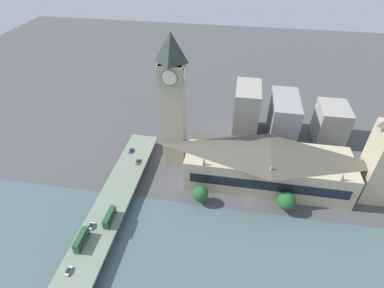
# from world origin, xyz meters

# --- Properties ---
(ground_plane) EXTENTS (600.00, 600.00, 0.00)m
(ground_plane) POSITION_xyz_m (0.00, 0.00, 0.00)
(ground_plane) COLOR #4C4C4F
(river_water) EXTENTS (59.93, 360.00, 0.30)m
(river_water) POSITION_xyz_m (-35.97, 0.00, 0.15)
(river_water) COLOR #4C6066
(river_water) RESTS_ON ground_plane
(parliament_hall) EXTENTS (27.72, 84.84, 24.59)m
(parliament_hall) POSITION_xyz_m (16.63, -8.00, 12.21)
(parliament_hall) COLOR #C1B28E
(parliament_hall) RESTS_ON ground_plane
(clock_tower) EXTENTS (13.00, 13.00, 74.72)m
(clock_tower) POSITION_xyz_m (29.19, 44.32, 40.28)
(clock_tower) COLOR #C1B28E
(clock_tower) RESTS_ON ground_plane
(road_bridge) EXTENTS (151.86, 16.54, 5.37)m
(road_bridge) POSITION_xyz_m (-35.97, 66.48, 4.37)
(road_bridge) COLOR #5D6A59
(road_bridge) RESTS_ON ground_plane
(double_decker_bus_lead) EXTENTS (10.46, 2.62, 4.63)m
(double_decker_bus_lead) POSITION_xyz_m (-26.12, 63.10, 7.94)
(double_decker_bus_lead) COLOR #235B33
(double_decker_bus_lead) RESTS_ON road_bridge
(double_decker_bus_mid) EXTENTS (10.66, 2.63, 5.00)m
(double_decker_bus_mid) POSITION_xyz_m (-39.49, 70.26, 8.12)
(double_decker_bus_mid) COLOR #235B33
(double_decker_bus_mid) RESTS_ON road_bridge
(car_northbound_mid) EXTENTS (4.76, 1.76, 1.39)m
(car_northbound_mid) POSITION_xyz_m (14.65, 62.82, 6.07)
(car_northbound_mid) COLOR slate
(car_northbound_mid) RESTS_ON road_bridge
(car_southbound_mid) EXTENTS (4.04, 1.78, 1.44)m
(car_southbound_mid) POSITION_xyz_m (23.48, 69.73, 6.08)
(car_southbound_mid) COLOR navy
(car_southbound_mid) RESTS_ON road_bridge
(car_southbound_tail) EXTENTS (3.84, 1.89, 1.55)m
(car_southbound_tail) POSITION_xyz_m (-31.00, 69.93, 6.14)
(car_southbound_tail) COLOR silver
(car_southbound_tail) RESTS_ON road_bridge
(car_southbound_extra) EXTENTS (4.03, 1.78, 1.36)m
(car_southbound_extra) POSITION_xyz_m (-52.49, 69.69, 6.06)
(car_southbound_extra) COLOR silver
(car_southbound_extra) RESTS_ON road_bridge
(city_block_west) EXTENTS (23.49, 17.68, 23.48)m
(city_block_west) POSITION_xyz_m (64.35, -48.84, 11.74)
(city_block_west) COLOR #A39E93
(city_block_west) RESTS_ON ground_plane
(city_block_center) EXTENTS (33.44, 16.22, 28.10)m
(city_block_center) POSITION_xyz_m (61.07, -18.64, 14.05)
(city_block_center) COLOR #939399
(city_block_center) RESTS_ON ground_plane
(city_block_east) EXTENTS (27.22, 15.17, 33.91)m
(city_block_east) POSITION_xyz_m (61.07, 4.78, 16.95)
(city_block_east) COLOR #A39E93
(city_block_east) RESTS_ON ground_plane
(tree_embankment_near) EXTENTS (8.94, 8.94, 11.44)m
(tree_embankment_near) POSITION_xyz_m (-2.22, -17.33, 6.96)
(tree_embankment_near) COLOR brown
(tree_embankment_near) RESTS_ON ground_plane
(tree_embankment_mid) EXTENTS (8.06, 8.06, 10.43)m
(tree_embankment_mid) POSITION_xyz_m (-4.00, 24.52, 6.39)
(tree_embankment_mid) COLOR brown
(tree_embankment_mid) RESTS_ON ground_plane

